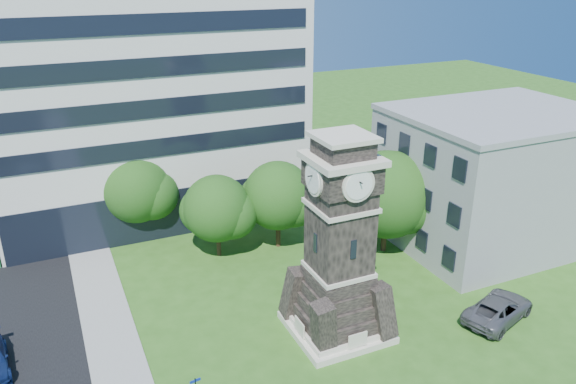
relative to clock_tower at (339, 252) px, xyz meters
name	(u,v)px	position (x,y,z in m)	size (l,w,h in m)	color
ground	(306,363)	(-3.00, -2.00, -5.28)	(160.00, 160.00, 0.00)	#2D5A19
sidewalk	(116,355)	(-12.50, 3.00, -5.25)	(3.00, 70.00, 0.06)	gray
clock_tower	(339,252)	(0.00, 0.00, 0.00)	(5.40, 5.40, 12.22)	beige
office_tall	(136,45)	(-6.20, 23.84, 8.94)	(26.20, 15.11, 28.60)	silver
office_low	(493,176)	(16.97, 6.00, -0.07)	(15.20, 12.20, 10.40)	gray
car_east_lot	(499,309)	(9.65, -3.15, -4.53)	(2.50, 5.41, 1.50)	#56565B
park_bench	(378,323)	(2.28, -1.02, -4.79)	(1.78, 0.48, 0.92)	black
tree_nw	(137,190)	(-8.28, 17.46, -1.23)	(6.06, 5.51, 6.98)	#332114
tree_nc	(218,210)	(-3.48, 11.88, -1.58)	(5.49, 5.00, 6.36)	#332114
tree_ne	(279,197)	(1.20, 11.42, -1.19)	(5.79, 5.26, 6.89)	#332114
tree_east	(388,197)	(8.33, 7.45, -0.84)	(7.24, 6.59, 7.92)	#332114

